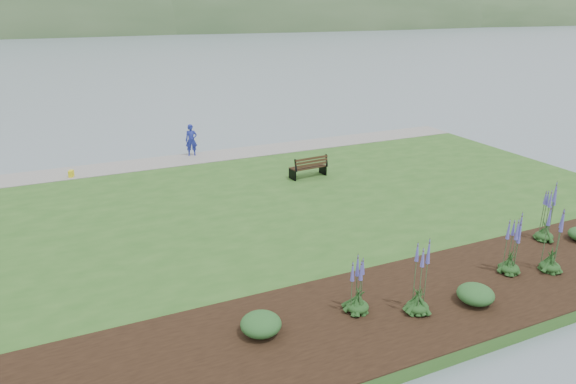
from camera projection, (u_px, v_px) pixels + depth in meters
name	position (u px, v px, depth m)	size (l,w,h in m)	color
ground	(230.00, 209.00, 22.08)	(600.00, 600.00, 0.00)	slate
lawn	(246.00, 222.00, 20.30)	(34.00, 20.00, 0.40)	#2A561E
shoreline_path	(189.00, 159.00, 27.83)	(34.00, 2.20, 0.03)	gray
garden_bed	(437.00, 295.00, 14.73)	(24.00, 4.40, 0.04)	black
far_hillside	(127.00, 31.00, 175.17)	(580.00, 80.00, 38.00)	#34532E
park_bench	(309.00, 166.00, 24.72)	(1.84, 0.87, 1.11)	black
person	(191.00, 138.00, 28.13)	(0.75, 0.52, 2.07)	navy
pannier	(71.00, 174.00, 24.85)	(0.21, 0.32, 0.34)	yellow
echium_0	(420.00, 282.00, 13.59)	(0.62, 0.62, 2.37)	#163C15
echium_1	(513.00, 245.00, 15.63)	(0.62, 0.62, 2.18)	#163C15
echium_2	(554.00, 245.00, 15.75)	(0.62, 0.62, 2.31)	#163C15
echium_3	(548.00, 213.00, 17.81)	(0.62, 0.62, 2.38)	#163C15
echium_4	(358.00, 286.00, 13.66)	(0.62, 0.62, 1.95)	#163C15
shrub_0	(261.00, 324.00, 12.92)	(1.05, 1.05, 0.52)	#1E4C21
shrub_1	(476.00, 294.00, 14.27)	(1.02, 1.02, 0.51)	#1E4C21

